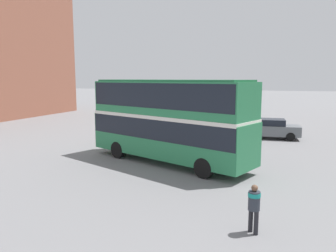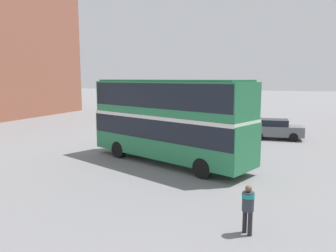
% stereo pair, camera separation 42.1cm
% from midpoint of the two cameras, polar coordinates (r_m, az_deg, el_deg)
% --- Properties ---
extents(ground_plane, '(240.00, 240.00, 0.00)m').
position_cam_midpoint_polar(ground_plane, '(18.28, 3.66, -6.83)').
color(ground_plane, slate).
extents(double_decker_bus, '(10.27, 6.04, 4.70)m').
position_cam_midpoint_polar(double_decker_bus, '(18.31, -0.66, 1.78)').
color(double_decker_bus, '#287A4C').
rests_on(double_decker_bus, ground_plane).
extents(pedestrian_foreground, '(0.54, 0.54, 1.56)m').
position_cam_midpoint_polar(pedestrian_foreground, '(10.59, 13.63, -13.02)').
color(pedestrian_foreground, '#232328').
rests_on(pedestrian_foreground, ground_plane).
extents(parked_car_kerb_near, '(4.28, 2.14, 1.56)m').
position_cam_midpoint_polar(parked_car_kerb_near, '(27.36, 17.26, -0.43)').
color(parked_car_kerb_near, slate).
rests_on(parked_car_kerb_near, ground_plane).
extents(parked_car_kerb_far, '(4.59, 2.55, 1.46)m').
position_cam_midpoint_polar(parked_car_kerb_far, '(34.64, -6.05, 1.56)').
color(parked_car_kerb_far, silver).
rests_on(parked_car_kerb_far, ground_plane).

